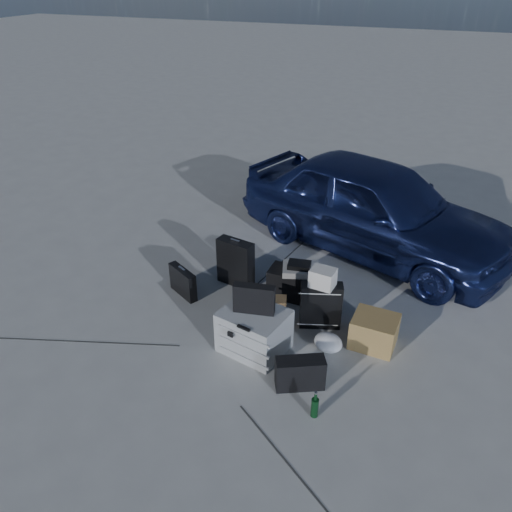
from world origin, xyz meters
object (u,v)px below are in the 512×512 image
at_px(pelican_case, 254,331).
at_px(briefcase, 183,282).
at_px(suitcase_left, 236,263).
at_px(suitcase_right, 321,305).
at_px(duffel_bag, 299,285).
at_px(car, 374,207).
at_px(green_bottle, 315,405).
at_px(cardboard_box, 374,331).

distance_m(pelican_case, briefcase, 1.28).
bearing_deg(suitcase_left, pelican_case, -46.62).
relative_size(suitcase_right, duffel_bag, 0.75).
xyz_separation_m(car, suitcase_right, (-0.18, -1.90, -0.36)).
relative_size(car, duffel_bag, 5.23).
xyz_separation_m(car, duffel_bag, (-0.55, -1.49, -0.45)).
xyz_separation_m(duffel_bag, green_bottle, (0.67, -1.65, -0.04)).
distance_m(car, pelican_case, 2.64).
bearing_deg(cardboard_box, briefcase, 178.09).
bearing_deg(suitcase_left, green_bottle, -37.49).
relative_size(duffel_bag, green_bottle, 2.66).
relative_size(pelican_case, suitcase_right, 1.19).
distance_m(car, green_bottle, 3.19).
bearing_deg(green_bottle, suitcase_right, 103.46).
height_order(pelican_case, duffel_bag, pelican_case).
bearing_deg(pelican_case, suitcase_right, 62.26).
relative_size(suitcase_right, cardboard_box, 1.19).
xyz_separation_m(briefcase, green_bottle, (1.95, -1.21, -0.04)).
bearing_deg(suitcase_right, briefcase, 162.61).
relative_size(briefcase, suitcase_right, 0.85).
xyz_separation_m(car, green_bottle, (0.12, -3.14, -0.49)).
relative_size(car, suitcase_right, 7.00).
distance_m(briefcase, cardboard_box, 2.25).
relative_size(suitcase_left, suitcase_right, 1.12).
relative_size(briefcase, suitcase_left, 0.76).
bearing_deg(cardboard_box, green_bottle, -104.78).
relative_size(car, green_bottle, 13.88).
height_order(suitcase_right, duffel_bag, suitcase_right).
bearing_deg(suitcase_right, pelican_case, -148.37).
xyz_separation_m(pelican_case, cardboard_box, (1.11, 0.51, -0.06)).
distance_m(car, briefcase, 2.70).
height_order(duffel_bag, cardboard_box, duffel_bag).
relative_size(duffel_bag, cardboard_box, 1.59).
bearing_deg(briefcase, suitcase_right, 30.14).
relative_size(briefcase, green_bottle, 1.69).
bearing_deg(suitcase_left, briefcase, -125.81).
distance_m(suitcase_right, cardboard_box, 0.61).
height_order(suitcase_left, duffel_bag, suitcase_left).
height_order(car, cardboard_box, car).
distance_m(suitcase_left, duffel_bag, 0.82).
height_order(pelican_case, suitcase_right, suitcase_right).
height_order(briefcase, suitcase_right, suitcase_right).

